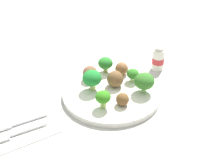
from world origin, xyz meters
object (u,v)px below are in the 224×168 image
(broccoli_floret_far_rim, at_px, (103,98))
(knife, at_px, (15,123))
(plate, at_px, (112,92))
(meatball_back_left, at_px, (115,79))
(broccoli_floret_front_right, at_px, (144,81))
(fork, at_px, (19,133))
(broccoli_floret_mid_right, at_px, (105,63))
(meatball_front_left, at_px, (122,99))
(broccoli_floret_back_right, at_px, (92,78))
(broccoli_floret_mid_left, at_px, (133,74))
(meatball_near_rim, at_px, (90,73))
(meatball_far_rim, at_px, (122,69))
(yogurt_bottle, at_px, (158,59))
(napkin, at_px, (21,128))

(broccoli_floret_far_rim, relative_size, knife, 0.34)
(plate, height_order, meatball_back_left, meatball_back_left)
(broccoli_floret_front_right, relative_size, meatball_back_left, 1.24)
(meatball_back_left, height_order, fork, meatball_back_left)
(broccoli_floret_mid_right, distance_m, meatball_front_left, 0.17)
(meatball_front_left, bearing_deg, fork, -15.19)
(broccoli_floret_back_right, relative_size, meatball_back_left, 1.27)
(meatball_front_left, bearing_deg, broccoli_floret_mid_left, -143.40)
(meatball_near_rim, height_order, meatball_far_rim, meatball_near_rim)
(broccoli_floret_mid_left, bearing_deg, broccoli_floret_mid_right, -68.59)
(broccoli_floret_mid_left, bearing_deg, broccoli_floret_front_right, 80.55)
(yogurt_bottle, bearing_deg, broccoli_floret_mid_right, -20.65)
(broccoli_floret_front_right, height_order, meatball_front_left, broccoli_floret_front_right)
(meatball_near_rim, relative_size, yogurt_bottle, 0.56)
(broccoli_floret_far_rim, height_order, yogurt_bottle, yogurt_bottle)
(broccoli_floret_back_right, bearing_deg, yogurt_bottle, 178.33)
(broccoli_floret_mid_right, height_order, broccoli_floret_mid_left, broccoli_floret_mid_right)
(broccoli_floret_mid_left, height_order, broccoli_floret_front_right, broccoli_floret_front_right)
(broccoli_floret_mid_left, xyz_separation_m, meatball_back_left, (0.06, -0.01, -0.00))
(meatball_far_rim, distance_m, fork, 0.35)
(plate, bearing_deg, meatball_front_left, 76.33)
(broccoli_floret_mid_left, bearing_deg, napkin, -2.97)
(fork, bearing_deg, meatball_front_left, 164.81)
(plate, relative_size, meatball_front_left, 8.09)
(broccoli_floret_far_rim, relative_size, meatball_back_left, 1.04)
(meatball_back_left, distance_m, meatball_far_rim, 0.07)
(broccoli_floret_mid_right, distance_m, meatball_near_rim, 0.06)
(broccoli_floret_front_right, xyz_separation_m, meatball_front_left, (0.08, 0.01, -0.02))
(broccoli_floret_mid_left, distance_m, fork, 0.35)
(meatball_front_left, xyz_separation_m, fork, (0.26, -0.07, -0.03))
(fork, bearing_deg, broccoli_floret_front_right, 169.90)
(fork, bearing_deg, meatball_far_rim, -171.88)
(meatball_near_rim, relative_size, meatball_far_rim, 1.11)
(broccoli_floret_mid_right, relative_size, broccoli_floret_mid_left, 1.24)
(plate, height_order, broccoli_floret_far_rim, broccoli_floret_far_rim)
(meatball_far_rim, relative_size, yogurt_bottle, 0.51)
(meatball_front_left, relative_size, yogurt_bottle, 0.44)
(plate, bearing_deg, broccoli_floret_back_right, -38.30)
(meatball_back_left, bearing_deg, plate, 29.45)
(plate, xyz_separation_m, meatball_front_left, (0.02, 0.07, 0.03))
(broccoli_floret_mid_right, bearing_deg, fork, 15.88)
(broccoli_floret_mid_right, xyz_separation_m, meatball_near_rim, (0.06, 0.01, -0.01))
(meatball_front_left, xyz_separation_m, napkin, (0.25, -0.09, -0.03))
(broccoli_floret_front_right, height_order, meatball_far_rim, broccoli_floret_front_right)
(broccoli_floret_far_rim, distance_m, meatball_near_rim, 0.14)
(meatball_near_rim, bearing_deg, broccoli_floret_front_right, 121.28)
(broccoli_floret_front_right, bearing_deg, napkin, -13.17)
(broccoli_floret_mid_right, relative_size, napkin, 0.29)
(broccoli_floret_mid_right, distance_m, meatball_far_rim, 0.05)
(meatball_near_rim, bearing_deg, broccoli_floret_mid_right, -172.95)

